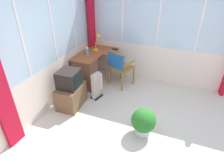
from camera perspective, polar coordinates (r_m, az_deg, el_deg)
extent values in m
cube|color=beige|center=(3.68, 12.48, -14.36)|extent=(4.90, 5.44, 0.06)
cube|color=silver|center=(4.15, -18.52, -0.85)|extent=(3.90, 0.06, 0.92)
cube|color=silver|center=(3.69, -21.76, 15.51)|extent=(3.82, 0.06, 1.53)
cube|color=white|center=(3.43, -26.04, 13.51)|extent=(0.04, 0.07, 1.53)
cube|color=white|center=(3.98, -18.00, 17.16)|extent=(0.04, 0.07, 1.53)
cube|color=white|center=(4.60, -11.82, 19.68)|extent=(0.04, 0.07, 1.53)
cube|color=silver|center=(5.05, 17.39, 5.19)|extent=(0.06, 4.44, 0.92)
cube|color=silver|center=(4.68, 19.83, 18.78)|extent=(0.06, 4.35, 1.53)
cube|color=white|center=(4.68, 25.44, 17.68)|extent=(0.07, 0.04, 1.53)
cube|color=white|center=(4.72, 14.20, 19.70)|extent=(0.07, 0.04, 1.53)
cube|color=white|center=(4.92, 3.31, 20.96)|extent=(0.07, 0.04, 1.53)
cube|color=red|center=(5.20, -5.93, 16.64)|extent=(0.30, 0.09, 2.53)
cube|color=brown|center=(4.83, -6.26, 9.10)|extent=(1.20, 0.56, 0.02)
cube|color=brown|center=(4.94, -0.37, 9.80)|extent=(0.56, 0.24, 0.02)
cube|color=brown|center=(4.70, -8.04, 3.10)|extent=(0.40, 0.52, 0.73)
cylinder|color=#4C4C51|center=(4.86, -0.59, 4.51)|extent=(0.04, 0.04, 0.74)
cylinder|color=#4C4C51|center=(4.67, -11.72, 2.62)|extent=(0.04, 0.04, 0.74)
cylinder|color=yellow|center=(5.00, -4.85, 10.23)|extent=(0.13, 0.13, 0.02)
cylinder|color=yellow|center=(4.96, -4.90, 11.35)|extent=(0.02, 0.02, 0.19)
cylinder|color=yellow|center=(4.93, -4.42, 13.59)|extent=(0.04, 0.09, 0.18)
cone|color=yellow|center=(4.95, -3.75, 14.13)|extent=(0.11, 0.11, 0.12)
cube|color=black|center=(5.01, 0.89, 10.41)|extent=(0.05, 0.15, 0.02)
cylinder|color=#4AB4DC|center=(4.72, -7.46, 9.71)|extent=(0.06, 0.06, 0.16)
cone|color=white|center=(4.68, -7.55, 10.94)|extent=(0.06, 0.06, 0.06)
cylinder|color=olive|center=(4.85, 6.52, 2.32)|extent=(0.04, 0.04, 0.46)
cylinder|color=olive|center=(5.10, 2.64, 3.98)|extent=(0.04, 0.04, 0.46)
cylinder|color=olive|center=(4.55, 3.08, 0.42)|extent=(0.04, 0.04, 0.46)
cylinder|color=olive|center=(4.81, -0.86, 2.27)|extent=(0.04, 0.04, 0.46)
cube|color=olive|center=(4.71, 2.92, 4.94)|extent=(0.63, 0.63, 0.04)
cube|color=olive|center=(4.46, 1.12, 6.74)|extent=(0.20, 0.41, 0.43)
cube|color=#1F599C|center=(4.45, 1.12, 6.99)|extent=(0.23, 0.44, 0.36)
cube|color=olive|center=(4.50, 5.09, 6.13)|extent=(0.41, 0.20, 0.03)
cube|color=olive|center=(4.77, 0.98, 7.70)|extent=(0.41, 0.20, 0.03)
cube|color=brown|center=(4.15, -12.16, -3.50)|extent=(0.67, 0.48, 0.47)
cube|color=black|center=(3.94, -12.82, 1.51)|extent=(0.45, 0.43, 0.36)
cube|color=black|center=(3.84, -10.19, 1.06)|extent=(0.34, 0.03, 0.28)
cube|color=silver|center=(4.21, -5.65, -0.94)|extent=(0.04, 0.10, 0.59)
cube|color=silver|center=(4.24, -5.28, -0.70)|extent=(0.04, 0.10, 0.59)
cube|color=silver|center=(4.27, -4.93, -0.45)|extent=(0.04, 0.10, 0.59)
cube|color=silver|center=(4.29, -4.57, -0.21)|extent=(0.04, 0.10, 0.59)
cube|color=silver|center=(4.32, -4.22, 0.02)|extent=(0.04, 0.10, 0.59)
cube|color=silver|center=(4.35, -3.87, 0.26)|extent=(0.04, 0.10, 0.59)
cube|color=black|center=(4.41, -3.87, -4.02)|extent=(0.27, 0.09, 0.03)
cube|color=black|center=(4.49, -5.27, -3.42)|extent=(0.27, 0.09, 0.03)
cube|color=silver|center=(4.36, -3.56, 0.81)|extent=(0.07, 0.10, 0.41)
cylinder|color=silver|center=(3.56, 9.11, -13.49)|extent=(0.27, 0.27, 0.13)
sphere|color=#266E25|center=(3.41, 9.43, -10.72)|extent=(0.43, 0.43, 0.43)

